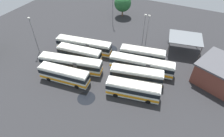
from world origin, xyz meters
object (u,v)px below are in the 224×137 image
maintenance_shelter (186,38)px  depot_building (222,74)px  bus_row1_slot0 (84,46)px  lamp_post_by_building (144,30)px  bus_row0_slot2 (137,75)px  bus_row1_slot3 (64,75)px  bus_row0_slot3 (133,90)px  lamp_post_far_corner (34,34)px  bus_row0_slot0 (142,55)px  bus_row1_slot1 (79,54)px  lamp_post_near_entrance (113,11)px  lamp_post_mid_lot (147,32)px  bus_row0_slot1 (142,65)px  bus_row1_slot2 (71,64)px  tree_south_edge (123,3)px

maintenance_shelter → depot_building: bearing=136.7°
bus_row1_slot0 → lamp_post_by_building: lamp_post_by_building is taller
bus_row0_slot2 → bus_row1_slot3: same height
bus_row0_slot3 → lamp_post_far_corner: bearing=-6.9°
bus_row0_slot0 → bus_row1_slot3: 18.84m
bus_row1_slot1 → lamp_post_near_entrance: bearing=-88.4°
bus_row0_slot3 → depot_building: 19.11m
bus_row0_slot0 → maintenance_shelter: (-8.21, -8.57, 2.10)m
maintenance_shelter → lamp_post_far_corner: size_ratio=0.94×
bus_row1_slot1 → lamp_post_mid_lot: 17.67m
bus_row1_slot1 → lamp_post_mid_lot: bearing=-138.4°
bus_row0_slot1 → lamp_post_by_building: (3.15, -9.64, 3.24)m
lamp_post_by_building → lamp_post_near_entrance: 14.41m
bus_row0_slot2 → bus_row0_slot3: size_ratio=1.05×
bus_row0_slot0 → lamp_post_mid_lot: lamp_post_mid_lot is taller
bus_row1_slot2 → lamp_post_near_entrance: lamp_post_near_entrance is taller
lamp_post_far_corner → tree_south_edge: lamp_post_far_corner is taller
maintenance_shelter → lamp_post_near_entrance: (22.59, -4.74, 1.02)m
bus_row0_slot0 → lamp_post_near_entrance: size_ratio=1.20×
bus_row0_slot2 → bus_row1_slot2: (14.72, 2.92, 0.00)m
lamp_post_by_building → bus_row0_slot0: bearing=108.7°
bus_row0_slot3 → bus_row1_slot2: same height
bus_row1_slot3 → maintenance_shelter: 30.78m
bus_row1_slot0 → tree_south_edge: bearing=-91.0°
maintenance_shelter → lamp_post_by_building: size_ratio=0.98×
bus_row0_slot1 → tree_south_edge: 29.13m
bus_row0_slot1 → bus_row1_slot2: (14.56, 6.64, 0.00)m
bus_row0_slot1 → bus_row1_slot0: 15.93m
bus_row0_slot1 → bus_row0_slot3: bearing=96.9°
bus_row0_slot1 → bus_row1_slot1: same height
bus_row0_slot1 → tree_south_edge: (15.48, -24.52, 2.77)m
lamp_post_mid_lot → bus_row1_slot2: bearing=51.1°
bus_row0_slot1 → bus_row1_slot1: (14.99, 2.61, -0.00)m
bus_row1_slot2 → bus_row1_slot0: bearing=-79.9°
bus_row1_slot2 → lamp_post_mid_lot: 20.25m
bus_row0_slot2 → maintenance_shelter: maintenance_shelter is taller
bus_row1_slot0 → bus_row0_slot2: bearing=164.0°
bus_row0_slot2 → depot_building: depot_building is taller
bus_row1_slot3 → lamp_post_far_corner: size_ratio=1.15×
lamp_post_near_entrance → tree_south_edge: (-0.05, -7.50, -0.35)m
bus_row1_slot3 → lamp_post_near_entrance: lamp_post_near_entrance is taller
tree_south_edge → bus_row0_slot2: bearing=119.0°
bus_row0_slot0 → bus_row0_slot1: size_ratio=0.74×
lamp_post_mid_lot → tree_south_edge: 20.63m
lamp_post_by_building → tree_south_edge: lamp_post_by_building is taller
bus_row1_slot2 → bus_row1_slot3: (-0.88, 3.70, -0.00)m
maintenance_shelter → tree_south_edge: size_ratio=1.23×
bus_row0_slot0 → bus_row1_slot2: same height
bus_row1_slot0 → lamp_post_far_corner: bearing=27.5°
bus_row0_slot2 → bus_row1_slot3: size_ratio=1.01×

